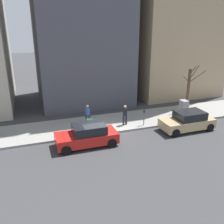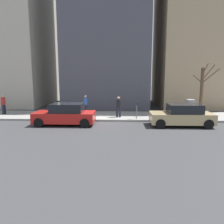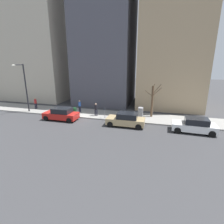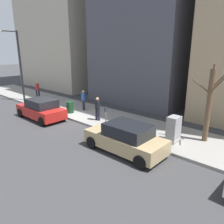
{
  "view_description": "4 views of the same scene",
  "coord_description": "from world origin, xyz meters",
  "px_view_note": "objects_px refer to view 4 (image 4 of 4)",
  "views": [
    {
      "loc": [
        -16.43,
        4.92,
        8.01
      ],
      "look_at": [
        1.87,
        -1.43,
        1.07
      ],
      "focal_mm": 40.0,
      "sensor_mm": 36.0,
      "label": 1
    },
    {
      "loc": [
        -16.14,
        -2.54,
        3.43
      ],
      "look_at": [
        -0.43,
        -1.81,
        0.82
      ],
      "focal_mm": 35.0,
      "sensor_mm": 36.0,
      "label": 2
    },
    {
      "loc": [
        -19.37,
        -10.04,
        6.95
      ],
      "look_at": [
        0.43,
        -4.6,
        1.01
      ],
      "focal_mm": 28.0,
      "sensor_mm": 36.0,
      "label": 3
    },
    {
      "loc": [
        -9.15,
        -13.02,
        5.1
      ],
      "look_at": [
        1.22,
        -3.51,
        0.97
      ],
      "focal_mm": 35.0,
      "sensor_mm": 36.0,
      "label": 4
    }
  ],
  "objects_px": {
    "trash_bin": "(70,107)",
    "streetlamp": "(17,60)",
    "utility_box": "(173,129)",
    "pedestrian_near_meter": "(98,107)",
    "parking_meter": "(106,115)",
    "parked_car_tan": "(126,138)",
    "pedestrian_midblock": "(83,99)",
    "bare_tree": "(209,104)",
    "parked_car_red": "(41,109)",
    "pedestrian_far_corner": "(37,89)"
  },
  "relations": [
    {
      "from": "parked_car_red",
      "to": "pedestrian_midblock",
      "type": "height_order",
      "value": "pedestrian_midblock"
    },
    {
      "from": "parking_meter",
      "to": "parked_car_tan",
      "type": "bearing_deg",
      "value": -118.71
    },
    {
      "from": "utility_box",
      "to": "pedestrian_midblock",
      "type": "distance_m",
      "value": 8.57
    },
    {
      "from": "pedestrian_midblock",
      "to": "streetlamp",
      "type": "bearing_deg",
      "value": -138.22
    },
    {
      "from": "parked_car_red",
      "to": "pedestrian_midblock",
      "type": "relative_size",
      "value": 2.54
    },
    {
      "from": "streetlamp",
      "to": "pedestrian_midblock",
      "type": "distance_m",
      "value": 7.93
    },
    {
      "from": "pedestrian_near_meter",
      "to": "pedestrian_far_corner",
      "type": "distance_m",
      "value": 9.97
    },
    {
      "from": "streetlamp",
      "to": "pedestrian_far_corner",
      "type": "relative_size",
      "value": 3.92
    },
    {
      "from": "pedestrian_near_meter",
      "to": "pedestrian_midblock",
      "type": "distance_m",
      "value": 3.02
    },
    {
      "from": "streetlamp",
      "to": "pedestrian_far_corner",
      "type": "distance_m",
      "value": 3.41
    },
    {
      "from": "parked_car_tan",
      "to": "bare_tree",
      "type": "bearing_deg",
      "value": -34.84
    },
    {
      "from": "parked_car_red",
      "to": "pedestrian_far_corner",
      "type": "distance_m",
      "value": 7.03
    },
    {
      "from": "pedestrian_midblock",
      "to": "parking_meter",
      "type": "bearing_deg",
      "value": 4.79
    },
    {
      "from": "pedestrian_near_meter",
      "to": "pedestrian_far_corner",
      "type": "height_order",
      "value": "same"
    },
    {
      "from": "parked_car_tan",
      "to": "trash_bin",
      "type": "distance_m",
      "value": 7.67
    },
    {
      "from": "parked_car_tan",
      "to": "trash_bin",
      "type": "height_order",
      "value": "parked_car_tan"
    },
    {
      "from": "parked_car_tan",
      "to": "utility_box",
      "type": "bearing_deg",
      "value": -28.05
    },
    {
      "from": "bare_tree",
      "to": "parked_car_tan",
      "type": "bearing_deg",
      "value": 145.53
    },
    {
      "from": "bare_tree",
      "to": "parking_meter",
      "type": "bearing_deg",
      "value": 110.83
    },
    {
      "from": "parked_car_red",
      "to": "pedestrian_near_meter",
      "type": "height_order",
      "value": "pedestrian_near_meter"
    },
    {
      "from": "parked_car_tan",
      "to": "pedestrian_near_meter",
      "type": "bearing_deg",
      "value": 62.38
    },
    {
      "from": "parked_car_tan",
      "to": "pedestrian_near_meter",
      "type": "height_order",
      "value": "pedestrian_near_meter"
    },
    {
      "from": "parked_car_red",
      "to": "pedestrian_far_corner",
      "type": "xyz_separation_m",
      "value": [
        3.23,
        6.23,
        0.35
      ]
    },
    {
      "from": "parked_car_tan",
      "to": "pedestrian_midblock",
      "type": "bearing_deg",
      "value": 64.66
    },
    {
      "from": "streetlamp",
      "to": "pedestrian_near_meter",
      "type": "distance_m",
      "value": 10.39
    },
    {
      "from": "parking_meter",
      "to": "pedestrian_near_meter",
      "type": "height_order",
      "value": "pedestrian_near_meter"
    },
    {
      "from": "parking_meter",
      "to": "bare_tree",
      "type": "bearing_deg",
      "value": -69.17
    },
    {
      "from": "utility_box",
      "to": "trash_bin",
      "type": "bearing_deg",
      "value": 92.64
    },
    {
      "from": "parked_car_red",
      "to": "pedestrian_far_corner",
      "type": "height_order",
      "value": "pedestrian_far_corner"
    },
    {
      "from": "parked_car_red",
      "to": "trash_bin",
      "type": "xyz_separation_m",
      "value": [
        2.1,
        -0.72,
        -0.14
      ]
    },
    {
      "from": "utility_box",
      "to": "streetlamp",
      "type": "xyz_separation_m",
      "value": [
        -1.02,
        15.65,
        3.17
      ]
    },
    {
      "from": "parked_car_tan",
      "to": "utility_box",
      "type": "distance_m",
      "value": 2.82
    },
    {
      "from": "pedestrian_midblock",
      "to": "parked_car_tan",
      "type": "bearing_deg",
      "value": 1.98
    },
    {
      "from": "trash_bin",
      "to": "pedestrian_near_meter",
      "type": "xyz_separation_m",
      "value": [
        0.17,
        -2.98,
        0.49
      ]
    },
    {
      "from": "trash_bin",
      "to": "streetlamp",
      "type": "bearing_deg",
      "value": 95.07
    },
    {
      "from": "bare_tree",
      "to": "pedestrian_midblock",
      "type": "relative_size",
      "value": 2.58
    },
    {
      "from": "streetlamp",
      "to": "pedestrian_near_meter",
      "type": "xyz_separation_m",
      "value": [
        0.79,
        -9.94,
        -2.93
      ]
    },
    {
      "from": "pedestrian_near_meter",
      "to": "parking_meter",
      "type": "bearing_deg",
      "value": -27.59
    },
    {
      "from": "pedestrian_near_meter",
      "to": "pedestrian_midblock",
      "type": "height_order",
      "value": "same"
    },
    {
      "from": "parked_car_red",
      "to": "parking_meter",
      "type": "bearing_deg",
      "value": -72.31
    },
    {
      "from": "parked_car_tan",
      "to": "parking_meter",
      "type": "bearing_deg",
      "value": 60.92
    },
    {
      "from": "trash_bin",
      "to": "parked_car_red",
      "type": "bearing_deg",
      "value": 161.08
    },
    {
      "from": "pedestrian_near_meter",
      "to": "pedestrian_far_corner",
      "type": "xyz_separation_m",
      "value": [
        0.96,
        9.93,
        0.0
      ]
    },
    {
      "from": "utility_box",
      "to": "pedestrian_midblock",
      "type": "bearing_deg",
      "value": 84.19
    },
    {
      "from": "parking_meter",
      "to": "pedestrian_far_corner",
      "type": "relative_size",
      "value": 0.81
    },
    {
      "from": "parked_car_red",
      "to": "trash_bin",
      "type": "height_order",
      "value": "parked_car_red"
    },
    {
      "from": "utility_box",
      "to": "pedestrian_near_meter",
      "type": "relative_size",
      "value": 0.86
    },
    {
      "from": "bare_tree",
      "to": "trash_bin",
      "type": "xyz_separation_m",
      "value": [
        -1.68,
        9.97,
        -1.67
      ]
    },
    {
      "from": "parked_car_red",
      "to": "pedestrian_near_meter",
      "type": "xyz_separation_m",
      "value": [
        2.28,
        -3.7,
        0.35
      ]
    },
    {
      "from": "streetlamp",
      "to": "trash_bin",
      "type": "relative_size",
      "value": 7.22
    }
  ]
}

